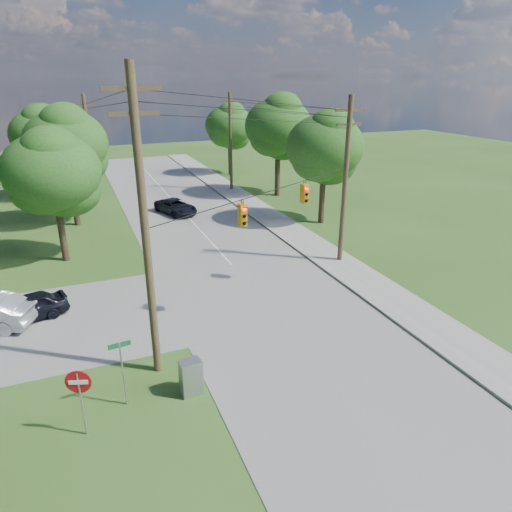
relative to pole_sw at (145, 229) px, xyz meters
name	(u,v)px	position (x,y,z in m)	size (l,w,h in m)	color
ground	(263,351)	(4.60, -0.40, -6.23)	(140.00, 140.00, 0.00)	#2D4E1A
main_road	(261,297)	(6.60, 4.60, -6.21)	(10.00, 100.00, 0.03)	gray
sidewalk_east	(363,278)	(13.30, 4.60, -6.17)	(2.60, 100.00, 0.12)	#A9A79E
pole_sw	(145,229)	(0.00, 0.00, 0.00)	(2.00, 0.32, 12.00)	brown
pole_ne	(345,180)	(13.50, 7.60, -0.76)	(2.00, 0.32, 10.50)	brown
pole_north_e	(231,142)	(13.50, 29.60, -1.10)	(2.00, 0.32, 10.00)	brown
pole_north_w	(90,149)	(-0.40, 29.60, -1.10)	(2.00, 0.32, 10.00)	brown
power_lines	(213,117)	(6.10, 11.14, 2.93)	(13.93, 29.62, 4.93)	black
traffic_signals	(276,203)	(7.15, 4.03, -0.73)	(4.91, 3.27, 1.05)	orange
tree_w_near	(52,172)	(-3.40, 14.60, -0.30)	(6.00, 6.00, 8.40)	#463723
tree_w_mid	(66,144)	(-2.40, 22.60, 0.35)	(6.40, 6.40, 9.22)	#463723
tree_w_far	(43,135)	(-4.40, 32.60, 0.02)	(6.00, 6.00, 8.73)	#463723
tree_e_near	(325,147)	(16.60, 15.60, 0.02)	(6.20, 6.20, 8.81)	#463723
tree_e_mid	(278,126)	(17.10, 25.60, 0.68)	(6.60, 6.60, 9.64)	#463723
tree_e_far	(229,126)	(16.10, 37.60, -0.31)	(5.80, 5.80, 8.32)	#463723
car_cross_dark	(26,308)	(-5.30, 6.62, -5.52)	(1.58, 3.94, 1.34)	black
car_main_north	(176,207)	(5.88, 22.71, -5.56)	(2.13, 4.62, 1.28)	black
control_cabinet	(191,377)	(0.94, -2.01, -5.50)	(0.81, 0.58, 1.46)	#929497
do_not_enter_sign	(79,389)	(-2.97, -2.81, -4.35)	(0.83, 0.31, 2.60)	#929497
street_name_sign	(122,366)	(-1.50, -1.73, -4.52)	(0.81, 0.12, 2.69)	#929497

